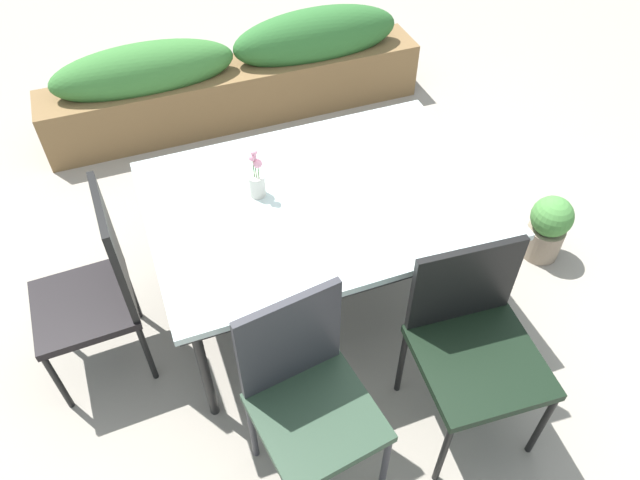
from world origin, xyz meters
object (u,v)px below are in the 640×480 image
object	(u,v)px
dining_table	(320,204)
chair_end_left	(97,285)
potted_plant	(548,227)
chair_near_left	(307,391)
flower_vase	(257,181)
chair_near_right	(473,338)
planter_box	(237,76)

from	to	relation	value
dining_table	chair_end_left	world-z (taller)	chair_end_left
chair_end_left	potted_plant	world-z (taller)	chair_end_left
dining_table	chair_near_left	xyz separation A→B (m)	(-0.36, -0.83, -0.12)
dining_table	potted_plant	distance (m)	1.39
chair_near_left	chair_end_left	size ratio (longest dim) A/B	0.98
chair_end_left	flower_vase	size ratio (longest dim) A/B	3.75
flower_vase	potted_plant	size ratio (longest dim) A/B	0.64
chair_near_left	chair_near_right	bearing A→B (deg)	171.71
flower_vase	potted_plant	xyz separation A→B (m)	(1.57, -0.27, -0.60)
potted_plant	chair_near_right	bearing A→B (deg)	-144.52
planter_box	chair_near_right	bearing A→B (deg)	-83.27
planter_box	dining_table	bearing A→B (deg)	-91.63
flower_vase	potted_plant	world-z (taller)	flower_vase
potted_plant	flower_vase	bearing A→B (deg)	170.37
chair_near_right	chair_end_left	size ratio (longest dim) A/B	0.93
potted_plant	planter_box	bearing A→B (deg)	122.89
dining_table	planter_box	size ratio (longest dim) A/B	0.59
dining_table	flower_vase	size ratio (longest dim) A/B	5.99
chair_near_left	potted_plant	size ratio (longest dim) A/B	2.35
chair_end_left	potted_plant	size ratio (longest dim) A/B	2.40
chair_near_left	flower_vase	size ratio (longest dim) A/B	3.68
chair_end_left	chair_near_right	bearing A→B (deg)	-122.71
chair_near_right	flower_vase	size ratio (longest dim) A/B	3.49
chair_near_left	dining_table	bearing A→B (deg)	-122.17
chair_near_right	chair_end_left	distance (m)	1.63
chair_end_left	potted_plant	distance (m)	2.38
chair_end_left	planter_box	bearing A→B (deg)	-33.86
chair_near_left	planter_box	size ratio (longest dim) A/B	0.36
chair_end_left	flower_vase	world-z (taller)	flower_vase
dining_table	chair_near_right	xyz separation A→B (m)	(0.36, -0.83, -0.14)
flower_vase	planter_box	xyz separation A→B (m)	(0.31, 1.67, -0.47)
chair_near_left	chair_near_right	world-z (taller)	chair_near_left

